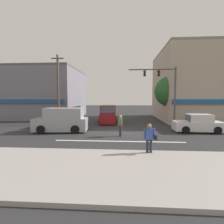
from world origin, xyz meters
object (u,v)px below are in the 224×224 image
(utility_pole_far_right, at_px, (183,90))
(traffic_light_mast, at_px, (165,87))
(van_approaching_near, at_px, (62,120))
(pedestrian_foreground_with_bag, at_px, (150,137))
(sedan_crossing_leftbound, at_px, (198,124))
(street_tree, at_px, (170,91))
(pedestrian_mid_crossing, at_px, (120,124))
(utility_pole_near_left, at_px, (58,89))
(van_parked_curbside, at_px, (108,114))

(utility_pole_far_right, xyz_separation_m, traffic_light_mast, (-3.61, -5.63, 0.13))
(utility_pole_far_right, xyz_separation_m, van_approaching_near, (-13.36, -9.17, -3.04))
(pedestrian_foreground_with_bag, bearing_deg, sedan_crossing_leftbound, 52.38)
(van_approaching_near, relative_size, pedestrian_foreground_with_bag, 2.83)
(street_tree, xyz_separation_m, van_approaching_near, (-11.05, -6.71, -2.79))
(utility_pole_far_right, height_order, van_approaching_near, utility_pole_far_right)
(pedestrian_mid_crossing, bearing_deg, traffic_light_mast, 48.23)
(pedestrian_foreground_with_bag, bearing_deg, utility_pole_near_left, 130.36)
(van_approaching_near, bearing_deg, utility_pole_far_right, 34.46)
(utility_pole_near_left, distance_m, pedestrian_mid_crossing, 9.59)
(utility_pole_far_right, distance_m, pedestrian_foreground_with_bag, 16.87)
(utility_pole_far_right, relative_size, sedan_crossing_leftbound, 1.88)
(utility_pole_far_right, bearing_deg, street_tree, -133.29)
(pedestrian_foreground_with_bag, height_order, pedestrian_mid_crossing, same)
(traffic_light_mast, relative_size, van_parked_curbside, 1.32)
(street_tree, xyz_separation_m, pedestrian_foreground_with_bag, (-4.24, -12.77, -2.85))
(van_approaching_near, height_order, pedestrian_mid_crossing, van_approaching_near)
(street_tree, bearing_deg, traffic_light_mast, -112.14)
(van_parked_curbside, distance_m, van_approaching_near, 7.08)
(utility_pole_far_right, distance_m, van_approaching_near, 16.49)
(utility_pole_near_left, height_order, pedestrian_foreground_with_bag, utility_pole_near_left)
(utility_pole_near_left, relative_size, pedestrian_foreground_with_bag, 4.65)
(traffic_light_mast, distance_m, van_approaching_near, 10.85)
(traffic_light_mast, xyz_separation_m, sedan_crossing_leftbound, (2.23, -2.88, -3.46))
(street_tree, bearing_deg, sedan_crossing_leftbound, -81.19)
(sedan_crossing_leftbound, bearing_deg, traffic_light_mast, 127.69)
(utility_pole_far_right, height_order, sedan_crossing_leftbound, utility_pole_far_right)
(traffic_light_mast, xyz_separation_m, pedestrian_foreground_with_bag, (-2.95, -9.60, -3.22))
(street_tree, relative_size, sedan_crossing_leftbound, 1.37)
(van_approaching_near, bearing_deg, street_tree, 31.28)
(traffic_light_mast, height_order, pedestrian_foreground_with_bag, traffic_light_mast)
(traffic_light_mast, distance_m, van_parked_curbside, 7.45)
(van_approaching_near, height_order, pedestrian_foreground_with_bag, van_approaching_near)
(utility_pole_near_left, distance_m, sedan_crossing_leftbound, 14.66)
(utility_pole_near_left, height_order, utility_pole_far_right, utility_pole_far_right)
(utility_pole_near_left, bearing_deg, traffic_light_mast, -2.94)
(pedestrian_foreground_with_bag, bearing_deg, van_parked_curbside, 105.03)
(van_approaching_near, xyz_separation_m, pedestrian_foreground_with_bag, (6.81, -6.06, -0.05))
(street_tree, relative_size, van_approaching_near, 1.20)
(utility_pole_near_left, relative_size, traffic_light_mast, 1.25)
(utility_pole_near_left, relative_size, sedan_crossing_leftbound, 1.87)
(traffic_light_mast, bearing_deg, pedestrian_foreground_with_bag, -107.09)
(sedan_crossing_leftbound, bearing_deg, utility_pole_near_left, 165.90)
(utility_pole_near_left, bearing_deg, van_parked_curbside, 20.30)
(pedestrian_foreground_with_bag, bearing_deg, traffic_light_mast, 72.91)
(utility_pole_far_right, height_order, van_parked_curbside, utility_pole_far_right)
(van_approaching_near, bearing_deg, pedestrian_mid_crossing, -16.49)
(sedan_crossing_leftbound, xyz_separation_m, van_approaching_near, (-11.98, -0.66, 0.29))
(street_tree, distance_m, utility_pole_far_right, 3.39)
(traffic_light_mast, xyz_separation_m, van_parked_curbside, (-6.23, 2.59, -3.17))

